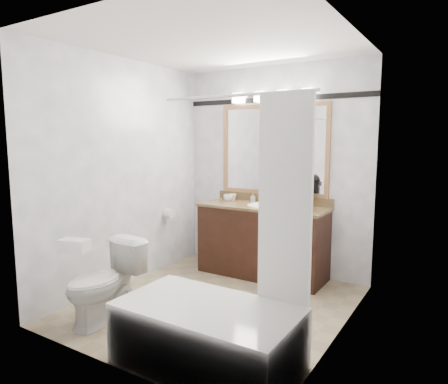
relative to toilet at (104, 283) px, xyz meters
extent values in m
cube|color=#998968|center=(0.65, 0.83, -0.36)|extent=(2.40, 2.60, 0.01)
cube|color=white|center=(0.65, 0.83, 2.15)|extent=(2.40, 2.60, 0.01)
cube|color=white|center=(0.65, 2.13, 0.89)|extent=(2.40, 0.01, 2.50)
cube|color=white|center=(0.65, -0.48, 0.89)|extent=(2.40, 0.01, 2.50)
cube|color=white|center=(-0.56, 0.83, 0.89)|extent=(0.01, 2.60, 2.50)
cube|color=white|center=(1.85, 0.83, 0.89)|extent=(0.01, 2.60, 2.50)
cube|color=black|center=(0.65, 1.84, 0.05)|extent=(1.50, 0.55, 0.82)
cube|color=olive|center=(0.65, 1.84, 0.48)|extent=(1.53, 0.58, 0.03)
cube|color=olive|center=(0.65, 2.11, 0.54)|extent=(1.53, 0.03, 0.10)
ellipsoid|color=white|center=(0.65, 1.84, 0.46)|extent=(0.44, 0.34, 0.14)
cube|color=#A7774B|center=(0.65, 2.11, 1.67)|extent=(1.40, 0.04, 0.05)
cube|color=#A7774B|center=(0.65, 2.11, 0.62)|extent=(1.40, 0.04, 0.05)
cube|color=#A7774B|center=(-0.03, 2.11, 1.14)|extent=(0.05, 0.04, 1.00)
cube|color=#A7774B|center=(1.32, 2.11, 1.14)|extent=(0.05, 0.04, 1.00)
cube|color=white|center=(0.65, 2.11, 1.14)|extent=(1.30, 0.01, 1.00)
cube|color=silver|center=(0.65, 2.10, 1.79)|extent=(0.90, 0.05, 0.03)
cube|color=white|center=(0.20, 2.05, 1.77)|extent=(0.12, 0.12, 0.12)
cube|color=white|center=(0.50, 2.05, 1.77)|extent=(0.12, 0.12, 0.12)
cube|color=white|center=(0.80, 2.05, 1.77)|extent=(0.12, 0.12, 0.12)
cube|color=white|center=(1.10, 2.05, 1.77)|extent=(0.12, 0.12, 0.12)
cube|color=black|center=(0.65, 2.12, 1.74)|extent=(2.40, 0.01, 0.06)
cube|color=white|center=(1.18, -0.09, -0.13)|extent=(1.30, 0.72, 0.45)
cylinder|color=silver|center=(1.18, 0.29, 1.59)|extent=(1.30, 0.02, 0.02)
cube|color=white|center=(1.60, 0.28, 0.82)|extent=(0.40, 0.04, 1.55)
cylinder|color=white|center=(-0.49, 1.49, 0.34)|extent=(0.11, 0.12, 0.12)
imported|color=white|center=(0.00, 0.00, 0.00)|extent=(0.47, 0.74, 0.72)
cube|color=white|center=(0.00, -0.29, 0.41)|extent=(0.27, 0.19, 0.10)
cylinder|color=black|center=(1.09, 1.80, 0.50)|extent=(0.18, 0.18, 0.02)
cylinder|color=black|center=(1.08, 1.86, 0.63)|extent=(0.15, 0.15, 0.27)
sphere|color=black|center=(1.08, 1.86, 0.77)|extent=(0.16, 0.16, 0.16)
cube|color=black|center=(1.09, 1.78, 0.72)|extent=(0.11, 0.11, 0.05)
cylinder|color=silver|center=(1.09, 1.78, 0.53)|extent=(0.06, 0.06, 0.06)
imported|color=white|center=(0.11, 1.94, 0.53)|extent=(0.14, 0.14, 0.08)
imported|color=white|center=(0.13, 2.02, 0.53)|extent=(0.11, 0.11, 0.08)
imported|color=white|center=(0.40, 2.06, 0.54)|extent=(0.05, 0.05, 0.10)
cube|color=beige|center=(0.81, 1.96, 0.50)|extent=(0.09, 0.07, 0.02)
camera|label=1|loc=(2.71, -2.33, 1.27)|focal=32.00mm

